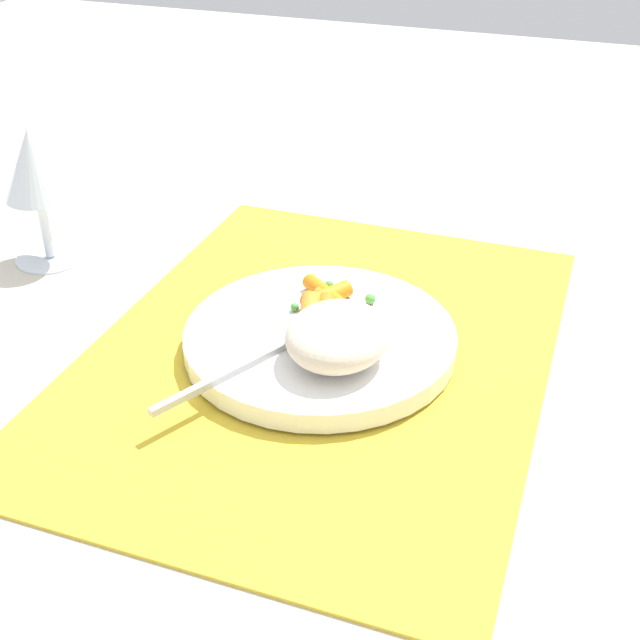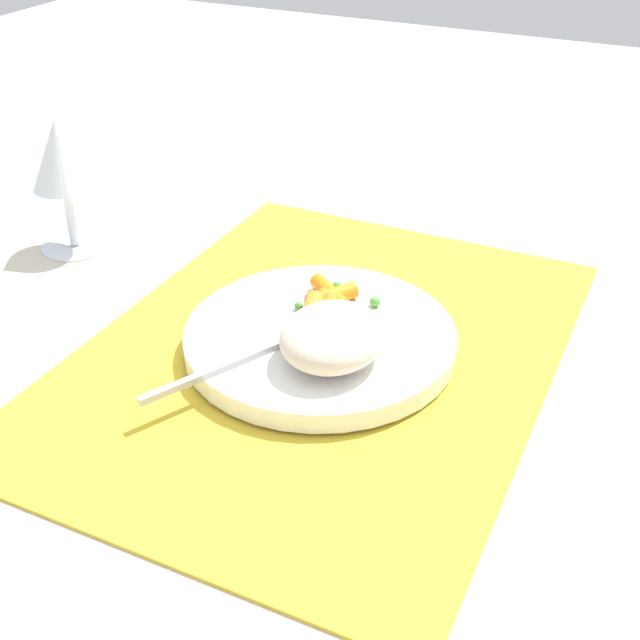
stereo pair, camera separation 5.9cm
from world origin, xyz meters
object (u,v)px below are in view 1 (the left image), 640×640
object	(u,v)px
rice_mound	(338,336)
wine_glass	(34,171)
carrot_portion	(325,307)
fork	(280,347)
plate	(320,339)

from	to	relation	value
rice_mound	wine_glass	bearing A→B (deg)	73.53
rice_mound	carrot_portion	world-z (taller)	rice_mound
carrot_portion	fork	xyz separation A→B (m)	(-0.06, 0.02, -0.00)
rice_mound	carrot_portion	xyz separation A→B (m)	(0.06, 0.03, -0.01)
fork	wine_glass	bearing A→B (deg)	70.15
rice_mound	fork	size ratio (longest dim) A/B	0.49
carrot_portion	wine_glass	xyz separation A→B (m)	(0.04, 0.32, 0.06)
carrot_portion	fork	distance (m)	0.07
plate	fork	distance (m)	0.05
rice_mound	plate	bearing A→B (deg)	38.62
rice_mound	wine_glass	distance (m)	0.37
plate	wine_glass	xyz separation A→B (m)	(0.07, 0.32, 0.08)
rice_mound	carrot_portion	size ratio (longest dim) A/B	1.06
rice_mound	carrot_portion	bearing A→B (deg)	28.03
wine_glass	plate	bearing A→B (deg)	-102.15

